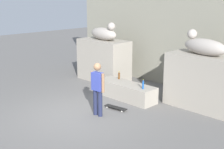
# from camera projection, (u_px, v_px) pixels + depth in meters

# --- Properties ---
(ground_plane) EXTENTS (40.00, 40.00, 0.00)m
(ground_plane) POSITION_uv_depth(u_px,v_px,m) (76.00, 116.00, 9.58)
(ground_plane) COLOR #605E5B
(facade_wall) EXTENTS (10.00, 0.60, 5.99)m
(facade_wall) POSITION_uv_depth(u_px,v_px,m) (174.00, 12.00, 12.27)
(facade_wall) COLOR gray
(facade_wall) RESTS_ON ground_plane
(pedestal_left) EXTENTS (2.29, 1.13, 1.78)m
(pedestal_left) POSITION_uv_depth(u_px,v_px,m) (104.00, 60.00, 13.30)
(pedestal_left) COLOR gray
(pedestal_left) RESTS_ON ground_plane
(pedestal_right) EXTENTS (2.29, 1.13, 1.78)m
(pedestal_right) POSITION_uv_depth(u_px,v_px,m) (202.00, 82.00, 10.06)
(pedestal_right) COLOR gray
(pedestal_right) RESTS_ON ground_plane
(statue_reclining_left) EXTENTS (1.66, 0.75, 0.78)m
(statue_reclining_left) POSITION_uv_depth(u_px,v_px,m) (104.00, 33.00, 12.97)
(statue_reclining_left) COLOR #A39990
(statue_reclining_left) RESTS_ON pedestal_left
(statue_reclining_right) EXTENTS (1.67, 0.83, 0.78)m
(statue_reclining_right) POSITION_uv_depth(u_px,v_px,m) (204.00, 46.00, 9.80)
(statue_reclining_right) COLOR #A39990
(statue_reclining_right) RESTS_ON pedestal_right
(ledge_block) EXTENTS (2.34, 0.74, 0.58)m
(ledge_block) POSITION_uv_depth(u_px,v_px,m) (126.00, 91.00, 11.07)
(ledge_block) COLOR gray
(ledge_block) RESTS_ON ground_plane
(skater) EXTENTS (0.54, 0.23, 1.67)m
(skater) POSITION_uv_depth(u_px,v_px,m) (98.00, 87.00, 9.37)
(skater) COLOR #1E233F
(skater) RESTS_ON ground_plane
(skateboard) EXTENTS (0.82, 0.31, 0.08)m
(skateboard) POSITION_uv_depth(u_px,v_px,m) (116.00, 107.00, 10.08)
(skateboard) COLOR black
(skateboard) RESTS_ON ground_plane
(bottle_blue) EXTENTS (0.06, 0.06, 0.33)m
(bottle_blue) POSITION_uv_depth(u_px,v_px,m) (143.00, 85.00, 10.29)
(bottle_blue) COLOR #194C99
(bottle_blue) RESTS_ON ledge_block
(bottle_brown) EXTENTS (0.07, 0.07, 0.30)m
(bottle_brown) POSITION_uv_depth(u_px,v_px,m) (119.00, 76.00, 11.52)
(bottle_brown) COLOR #593314
(bottle_brown) RESTS_ON ledge_block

